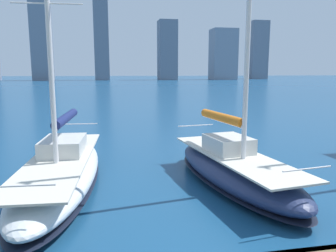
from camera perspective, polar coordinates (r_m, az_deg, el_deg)
city_skyline at (r=159.70m, az=-12.53°, el=15.28°), size 169.62×22.76×53.55m
sailboat_orange at (r=11.84m, az=11.34°, el=-6.98°), size 3.24×7.89×10.77m
sailboat_navy at (r=11.96m, az=-18.02°, el=-7.32°), size 2.97×9.39×9.24m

